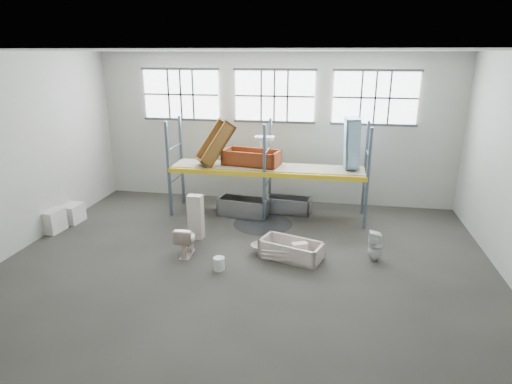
% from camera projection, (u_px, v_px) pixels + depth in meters
% --- Properties ---
extents(floor, '(12.00, 10.00, 0.10)m').
position_uv_depth(floor, '(245.00, 267.00, 10.54)').
color(floor, '#44413B').
rests_on(floor, ground).
extents(ceiling, '(12.00, 10.00, 0.10)m').
position_uv_depth(ceiling, '(243.00, 48.00, 8.96)').
color(ceiling, silver).
rests_on(ceiling, ground).
extents(wall_back, '(12.00, 0.10, 5.00)m').
position_uv_depth(wall_back, '(274.00, 129.00, 14.48)').
color(wall_back, '#BBBAAC').
rests_on(wall_back, ground).
extents(wall_front, '(12.00, 0.10, 5.00)m').
position_uv_depth(wall_front, '(158.00, 273.00, 5.02)').
color(wall_front, '#B2B2A5').
rests_on(wall_front, ground).
extents(wall_left, '(0.10, 10.00, 5.00)m').
position_uv_depth(wall_left, '(8.00, 155.00, 10.76)').
color(wall_left, '#A1A095').
rests_on(wall_left, ground).
extents(window_left, '(2.60, 0.04, 1.60)m').
position_uv_depth(window_left, '(181.00, 94.00, 14.57)').
color(window_left, white).
rests_on(window_left, wall_back).
extents(window_mid, '(2.60, 0.04, 1.60)m').
position_uv_depth(window_mid, '(274.00, 96.00, 14.03)').
color(window_mid, white).
rests_on(window_mid, wall_back).
extents(window_right, '(2.60, 0.04, 1.60)m').
position_uv_depth(window_right, '(375.00, 98.00, 13.50)').
color(window_right, white).
rests_on(window_right, wall_back).
extents(rack_upright_la, '(0.08, 0.08, 3.00)m').
position_uv_depth(rack_upright_la, '(169.00, 170.00, 13.28)').
color(rack_upright_la, slate).
rests_on(rack_upright_la, floor).
extents(rack_upright_lb, '(0.08, 0.08, 3.00)m').
position_uv_depth(rack_upright_lb, '(182.00, 161.00, 14.40)').
color(rack_upright_lb, slate).
rests_on(rack_upright_lb, floor).
extents(rack_upright_ma, '(0.08, 0.08, 3.00)m').
position_uv_depth(rack_upright_ma, '(264.00, 174.00, 12.77)').
color(rack_upright_ma, slate).
rests_on(rack_upright_ma, floor).
extents(rack_upright_mb, '(0.08, 0.08, 3.00)m').
position_uv_depth(rack_upright_mb, '(270.00, 165.00, 13.90)').
color(rack_upright_mb, slate).
rests_on(rack_upright_mb, floor).
extents(rack_upright_ra, '(0.08, 0.08, 3.00)m').
position_uv_depth(rack_upright_ra, '(368.00, 179.00, 12.27)').
color(rack_upright_ra, slate).
rests_on(rack_upright_ra, floor).
extents(rack_upright_rb, '(0.08, 0.08, 3.00)m').
position_uv_depth(rack_upright_rb, '(365.00, 169.00, 13.40)').
color(rack_upright_rb, slate).
rests_on(rack_upright_rb, floor).
extents(rack_beam_front, '(6.00, 0.10, 0.14)m').
position_uv_depth(rack_beam_front, '(264.00, 174.00, 12.77)').
color(rack_beam_front, yellow).
rests_on(rack_beam_front, floor).
extents(rack_beam_back, '(6.00, 0.10, 0.14)m').
position_uv_depth(rack_beam_back, '(270.00, 165.00, 13.90)').
color(rack_beam_back, yellow).
rests_on(rack_beam_back, floor).
extents(shelf_deck, '(5.90, 1.10, 0.03)m').
position_uv_depth(shelf_deck, '(267.00, 167.00, 13.31)').
color(shelf_deck, gray).
rests_on(shelf_deck, floor).
extents(wet_patch, '(1.80, 1.80, 0.00)m').
position_uv_depth(wet_patch, '(263.00, 224.00, 13.05)').
color(wet_patch, black).
rests_on(wet_patch, floor).
extents(bathtub_beige, '(1.69, 1.18, 0.45)m').
position_uv_depth(bathtub_beige, '(291.00, 250.00, 10.82)').
color(bathtub_beige, beige).
rests_on(bathtub_beige, floor).
extents(cistern_spare, '(0.42, 0.31, 0.36)m').
position_uv_depth(cistern_spare, '(300.00, 250.00, 10.69)').
color(cistern_spare, silver).
rests_on(cistern_spare, bathtub_beige).
extents(sink_in_tub, '(0.54, 0.54, 0.17)m').
position_uv_depth(sink_in_tub, '(260.00, 247.00, 11.10)').
color(sink_in_tub, beige).
rests_on(sink_in_tub, bathtub_beige).
extents(toilet_beige, '(0.48, 0.80, 0.80)m').
position_uv_depth(toilet_beige, '(186.00, 240.00, 10.94)').
color(toilet_beige, beige).
rests_on(toilet_beige, floor).
extents(cistern_tall, '(0.42, 0.28, 1.26)m').
position_uv_depth(cistern_tall, '(196.00, 217.00, 11.87)').
color(cistern_tall, beige).
rests_on(cistern_tall, floor).
extents(toilet_white, '(0.36, 0.35, 0.78)m').
position_uv_depth(toilet_white, '(376.00, 246.00, 10.66)').
color(toilet_white, white).
rests_on(toilet_white, floor).
extents(steel_tub_left, '(1.64, 0.95, 0.57)m').
position_uv_depth(steel_tub_left, '(243.00, 207.00, 13.63)').
color(steel_tub_left, '#97999E').
rests_on(steel_tub_left, floor).
extents(steel_tub_right, '(1.46, 0.78, 0.52)m').
position_uv_depth(steel_tub_right, '(289.00, 205.00, 13.91)').
color(steel_tub_right, '#9C9DA2').
rests_on(steel_tub_right, floor).
extents(rust_tub_flat, '(1.87, 1.12, 0.49)m').
position_uv_depth(rust_tub_flat, '(251.00, 158.00, 13.43)').
color(rust_tub_flat, '#8C340B').
rests_on(rust_tub_flat, shelf_deck).
extents(rust_tub_tilted, '(1.39, 1.23, 1.47)m').
position_uv_depth(rust_tub_tilted, '(215.00, 143.00, 13.28)').
color(rust_tub_tilted, brown).
rests_on(rust_tub_tilted, shelf_deck).
extents(sink_on_shelf, '(0.60, 0.46, 0.52)m').
position_uv_depth(sink_on_shelf, '(264.00, 152.00, 12.98)').
color(sink_on_shelf, white).
rests_on(sink_on_shelf, rust_tub_flat).
extents(blue_tub_upright, '(0.52, 0.73, 1.49)m').
position_uv_depth(blue_tub_upright, '(352.00, 143.00, 12.76)').
color(blue_tub_upright, '#8CBAD6').
rests_on(blue_tub_upright, shelf_deck).
extents(bucket, '(0.34, 0.34, 0.32)m').
position_uv_depth(bucket, '(219.00, 264.00, 10.24)').
color(bucket, silver).
rests_on(bucket, floor).
extents(carton_near, '(0.81, 0.71, 0.65)m').
position_uv_depth(carton_near, '(49.00, 220.00, 12.45)').
color(carton_near, silver).
rests_on(carton_near, floor).
extents(carton_far, '(0.69, 0.69, 0.56)m').
position_uv_depth(carton_far, '(70.00, 213.00, 13.13)').
color(carton_far, silver).
rests_on(carton_far, floor).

